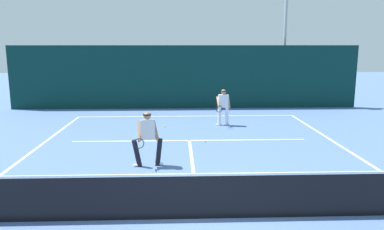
{
  "coord_description": "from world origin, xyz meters",
  "views": [
    {
      "loc": [
        -0.43,
        -7.24,
        3.56
      ],
      "look_at": [
        0.09,
        6.23,
        1.0
      ],
      "focal_mm": 35.24,
      "sensor_mm": 36.0,
      "label": 1
    }
  ],
  "objects_px": {
    "player_near": "(147,137)",
    "player_far": "(223,106)",
    "tennis_ball": "(165,126)",
    "light_pole": "(286,17)",
    "tennis_ball_extra": "(205,141)"
  },
  "relations": [
    {
      "from": "player_near",
      "to": "tennis_ball_extra",
      "type": "relative_size",
      "value": 24.63
    },
    {
      "from": "light_pole",
      "to": "tennis_ball",
      "type": "bearing_deg",
      "value": -139.79
    },
    {
      "from": "player_near",
      "to": "light_pole",
      "type": "height_order",
      "value": "light_pole"
    },
    {
      "from": "player_near",
      "to": "tennis_ball_extra",
      "type": "xyz_separation_m",
      "value": [
        1.89,
        2.68,
        -0.86
      ]
    },
    {
      "from": "tennis_ball_extra",
      "to": "light_pole",
      "type": "height_order",
      "value": "light_pole"
    },
    {
      "from": "tennis_ball_extra",
      "to": "light_pole",
      "type": "relative_size",
      "value": 0.01
    },
    {
      "from": "light_pole",
      "to": "player_near",
      "type": "bearing_deg",
      "value": -122.66
    },
    {
      "from": "tennis_ball",
      "to": "light_pole",
      "type": "bearing_deg",
      "value": 40.21
    },
    {
      "from": "player_near",
      "to": "light_pole",
      "type": "relative_size",
      "value": 0.19
    },
    {
      "from": "tennis_ball",
      "to": "player_far",
      "type": "bearing_deg",
      "value": 5.41
    },
    {
      "from": "tennis_ball",
      "to": "player_near",
      "type": "bearing_deg",
      "value": -93.42
    },
    {
      "from": "tennis_ball_extra",
      "to": "light_pole",
      "type": "xyz_separation_m",
      "value": [
        5.12,
        8.25,
        5.01
      ]
    },
    {
      "from": "player_near",
      "to": "tennis_ball",
      "type": "distance_m",
      "value": 5.35
    },
    {
      "from": "player_near",
      "to": "tennis_ball",
      "type": "relative_size",
      "value": 24.63
    },
    {
      "from": "player_near",
      "to": "player_far",
      "type": "height_order",
      "value": "player_near"
    }
  ]
}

